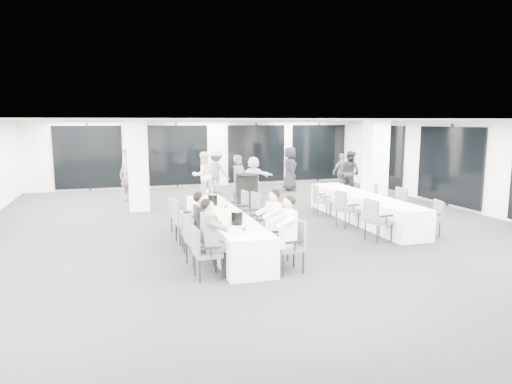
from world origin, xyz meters
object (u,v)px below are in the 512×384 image
(banquet_table_side, at_px, (363,208))
(cocktail_table, at_px, (248,191))
(chair_main_left_second, at_px, (196,237))
(ice_bucket_far, at_px, (213,200))
(standing_guest_a, at_px, (239,177))
(standing_guest_d, at_px, (342,170))
(chair_side_left_near, at_px, (376,218))
(standing_guest_g, at_px, (128,171))
(chair_side_right_mid, at_px, (397,203))
(standing_guest_b, at_px, (203,172))
(standing_guest_c, at_px, (216,168))
(chair_side_right_near, at_px, (433,215))
(chair_side_right_far, at_px, (369,196))
(chair_main_left_fourth, at_px, (183,219))
(chair_main_right_second, at_px, (278,232))
(chair_main_left_mid, at_px, (188,228))
(chair_main_right_far, at_px, (240,206))
(ice_bucket_near, at_px, (237,218))
(chair_main_left_near, at_px, (203,249))
(chair_main_right_fourth, at_px, (250,211))
(standing_guest_e, at_px, (290,166))
(chair_main_right_mid, at_px, (262,221))
(chair_main_left_far, at_px, (178,213))
(standing_guest_f, at_px, (254,174))
(chair_side_left_far, at_px, (320,198))
(chair_main_right_near, at_px, (293,242))
(standing_guest_h, at_px, (350,170))

(banquet_table_side, relative_size, cocktail_table, 4.60)
(chair_main_left_second, height_order, ice_bucket_far, ice_bucket_far)
(standing_guest_a, distance_m, standing_guest_d, 5.08)
(chair_side_left_near, bearing_deg, standing_guest_g, -151.50)
(chair_side_right_mid, relative_size, standing_guest_a, 0.50)
(standing_guest_b, height_order, standing_guest_c, standing_guest_b)
(chair_side_right_near, distance_m, chair_side_right_far, 2.96)
(chair_main_left_fourth, height_order, chair_main_right_second, chair_main_left_fourth)
(cocktail_table, distance_m, ice_bucket_far, 3.69)
(chair_main_left_mid, distance_m, chair_main_right_far, 2.49)
(ice_bucket_near, bearing_deg, chair_main_left_mid, 128.63)
(chair_main_left_near, distance_m, chair_side_right_near, 6.11)
(chair_main_left_near, relative_size, standing_guest_g, 0.44)
(chair_side_right_far, bearing_deg, chair_main_right_fourth, 109.29)
(banquet_table_side, bearing_deg, chair_main_right_fourth, -170.54)
(banquet_table_side, height_order, standing_guest_e, standing_guest_e)
(standing_guest_d, relative_size, ice_bucket_far, 6.57)
(chair_main_right_mid, distance_m, ice_bucket_near, 1.32)
(chair_main_left_far, bearing_deg, chair_main_right_mid, 30.08)
(chair_main_left_second, height_order, standing_guest_f, standing_guest_f)
(banquet_table_side, distance_m, chair_main_right_second, 4.33)
(chair_main_right_far, bearing_deg, chair_side_left_far, -78.84)
(chair_main_left_fourth, xyz_separation_m, standing_guest_g, (-1.04, 5.99, 0.49))
(chair_side_left_near, relative_size, standing_guest_c, 0.52)
(chair_main_right_second, relative_size, standing_guest_c, 0.51)
(chair_main_left_near, bearing_deg, ice_bucket_far, 161.61)
(chair_main_right_near, xyz_separation_m, standing_guest_a, (0.75, 6.71, 0.40))
(chair_main_left_mid, bearing_deg, chair_side_right_near, 87.77)
(chair_main_right_second, bearing_deg, chair_main_left_fourth, 36.38)
(standing_guest_d, xyz_separation_m, ice_bucket_near, (-6.31, -7.66, 0.02))
(standing_guest_h, height_order, ice_bucket_near, standing_guest_h)
(chair_main_right_mid, xyz_separation_m, ice_bucket_far, (-0.87, 1.24, 0.32))
(chair_side_right_far, height_order, standing_guest_d, standing_guest_d)
(chair_side_left_near, bearing_deg, ice_bucket_near, -89.66)
(standing_guest_a, xyz_separation_m, standing_guest_d, (4.73, 1.86, -0.09))
(chair_side_right_near, bearing_deg, standing_guest_f, 33.53)
(banquet_table_side, distance_m, chair_main_right_far, 3.47)
(standing_guest_d, height_order, ice_bucket_near, standing_guest_d)
(chair_side_right_mid, relative_size, chair_side_right_far, 1.06)
(chair_main_left_fourth, relative_size, ice_bucket_near, 3.78)
(cocktail_table, height_order, chair_main_left_near, cocktail_table)
(chair_main_left_mid, relative_size, standing_guest_b, 0.45)
(standing_guest_g, xyz_separation_m, standing_guest_h, (8.14, -0.74, -0.12))
(chair_side_right_mid, relative_size, standing_guest_g, 0.45)
(chair_main_right_near, bearing_deg, standing_guest_c, -7.47)
(chair_side_right_far, relative_size, standing_guest_f, 0.53)
(chair_main_left_mid, xyz_separation_m, chair_main_right_mid, (1.66, -0.06, 0.06))
(chair_main_left_fourth, relative_size, chair_main_right_near, 1.03)
(standing_guest_b, height_order, ice_bucket_far, standing_guest_b)
(chair_main_right_fourth, height_order, standing_guest_d, standing_guest_d)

